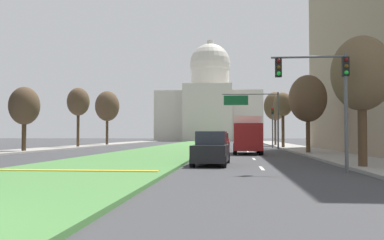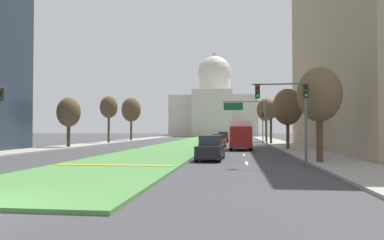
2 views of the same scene
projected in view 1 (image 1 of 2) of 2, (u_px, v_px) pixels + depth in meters
ground_plane at (189, 146)px, 63.30m from camera, size 260.00×260.00×0.00m
grass_median at (185, 146)px, 57.61m from camera, size 7.79×103.13×0.14m
median_curb_nose at (75, 170)px, 17.73m from camera, size 7.01×0.50×0.04m
lane_dashes_right at (244, 148)px, 53.91m from camera, size 0.16×75.20×0.01m
sidewalk_left at (68, 147)px, 53.25m from camera, size 4.00×103.13×0.15m
sidewalk_right at (296, 148)px, 50.57m from camera, size 4.00×103.13×0.15m
capitol_building at (210, 107)px, 119.79m from camera, size 28.26×24.66×28.26m
traffic_light_near_right at (326, 85)px, 18.68m from camera, size 3.34×0.35×5.20m
traffic_light_far_right at (273, 121)px, 53.62m from camera, size 0.28×0.35×5.20m
overhead_guide_sign at (256, 108)px, 49.14m from camera, size 6.47×0.20×6.50m
street_tree_right_near at (362, 74)px, 20.34m from camera, size 2.85×2.85×6.34m
street_tree_left_mid at (24, 106)px, 40.05m from camera, size 2.84×2.84×6.12m
street_tree_right_mid at (308, 99)px, 36.36m from camera, size 3.19×3.19×6.71m
street_tree_left_far at (78, 102)px, 54.18m from camera, size 2.82×2.82×7.58m
street_tree_right_far at (283, 105)px, 51.33m from camera, size 2.30×2.30×6.72m
street_tree_left_distant at (107, 106)px, 65.41m from camera, size 3.67×3.67×8.30m
street_tree_right_distant at (275, 106)px, 62.66m from camera, size 3.31×3.31×7.89m
sedan_lead_stopped at (211, 149)px, 23.15m from camera, size 1.97×4.57×1.82m
sedan_midblock at (218, 143)px, 44.04m from camera, size 2.08×4.53×1.62m
sedan_distant at (223, 140)px, 59.56m from camera, size 1.93×4.20×1.86m
box_truck_delivery at (247, 134)px, 36.99m from camera, size 2.40×6.40×3.20m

